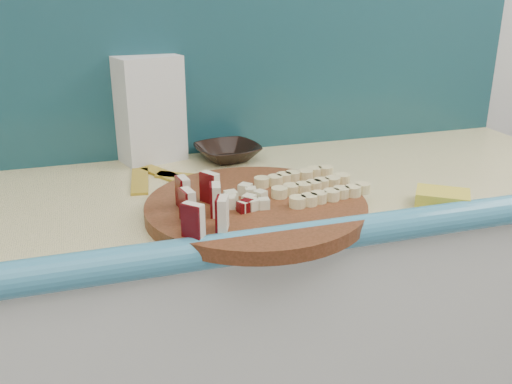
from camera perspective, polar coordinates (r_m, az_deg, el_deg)
The scene contains 10 objects.
kitchen_counter at distance 1.47m, azimuth -10.05°, elevation -17.14°, with size 2.20×0.63×0.91m.
backsplash at distance 1.47m, azimuth -13.44°, elevation 12.69°, with size 2.20×0.02×0.50m, color teal.
cutting_board at distance 1.13m, azimuth 0.00°, elevation -1.60°, with size 0.44×0.44×0.03m, color #3F220D.
apple_wedges at distance 1.04m, azimuth -5.46°, elevation -1.08°, with size 0.09×0.19×0.06m.
apple_chunks at distance 1.11m, azimuth -1.28°, elevation -0.69°, with size 0.06×0.07×0.02m.
banana_slices at distance 1.19m, azimuth 5.61°, elevation 0.67°, with size 0.21×0.19×0.02m.
brown_bowl at distance 1.46m, azimuth -2.85°, elevation 3.98°, with size 0.16×0.16×0.04m, color black.
flour_bag at distance 1.46m, azimuth -10.66°, elevation 8.16°, with size 0.15×0.11×0.26m, color silver.
sponge at distance 1.23m, azimuth 18.13°, elevation -0.63°, with size 0.11×0.07×0.03m, color gold.
banana_peel at distance 1.34m, azimuth -8.98°, elevation 1.41°, with size 0.23×0.19×0.01m.
Camera 1 is at (-0.01, 0.34, 1.35)m, focal length 40.00 mm.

